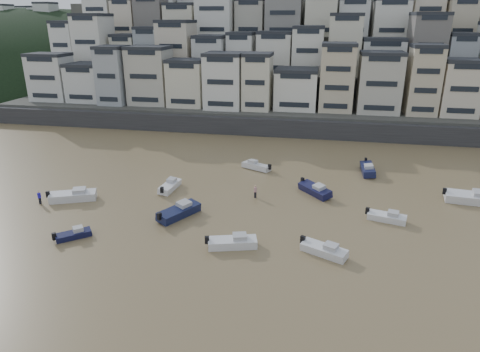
% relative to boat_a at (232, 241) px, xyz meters
% --- Properties ---
extents(sea_strip, '(340.00, 340.00, 0.00)m').
position_rel_boat_a_xyz_m(sea_strip, '(-119.04, 125.44, -0.75)').
color(sea_strip, '#495D68').
rests_on(sea_strip, ground).
extents(harbor_wall, '(140.00, 3.00, 3.50)m').
position_rel_boat_a_xyz_m(harbor_wall, '(0.96, 45.44, 0.99)').
color(harbor_wall, '#38383A').
rests_on(harbor_wall, ground).
extents(hillside, '(141.04, 66.00, 50.00)m').
position_rel_boat_a_xyz_m(hillside, '(5.70, 85.28, 12.25)').
color(hillside, '#4C4C47').
rests_on(hillside, ground).
extents(headland, '(216.00, 135.00, 53.33)m').
position_rel_boat_a_xyz_m(headland, '(-104.04, 115.44, -0.74)').
color(headland, black).
rests_on(headland, ground).
extents(boat_a, '(5.83, 3.26, 1.51)m').
position_rel_boat_a_xyz_m(boat_a, '(0.00, 0.00, 0.00)').
color(boat_a, silver).
rests_on(boat_a, ground).
extents(boat_b, '(5.37, 3.71, 1.40)m').
position_rel_boat_a_xyz_m(boat_b, '(9.34, 0.32, -0.06)').
color(boat_b, silver).
rests_on(boat_b, ground).
extents(boat_c, '(4.80, 6.47, 1.71)m').
position_rel_boat_a_xyz_m(boat_c, '(-7.80, 5.88, 0.10)').
color(boat_c, '#141B40').
rests_on(boat_c, ground).
extents(boat_d, '(4.99, 2.67, 1.30)m').
position_rel_boat_a_xyz_m(boat_d, '(16.46, 9.46, -0.11)').
color(boat_d, silver).
rests_on(boat_d, ground).
extents(boat_e, '(5.21, 5.56, 1.57)m').
position_rel_boat_a_xyz_m(boat_e, '(7.92, 16.03, 0.03)').
color(boat_e, '#12133A').
rests_on(boat_e, ground).
extents(boat_f, '(2.09, 5.27, 1.41)m').
position_rel_boat_a_xyz_m(boat_f, '(-11.80, 13.77, -0.05)').
color(boat_f, white).
rests_on(boat_f, ground).
extents(boat_g, '(7.05, 2.97, 1.87)m').
position_rel_boat_a_xyz_m(boat_g, '(27.68, 16.85, 0.18)').
color(boat_g, silver).
rests_on(boat_g, ground).
extents(boat_h, '(5.38, 3.69, 1.40)m').
position_rel_boat_a_xyz_m(boat_h, '(-1.40, 24.50, -0.05)').
color(boat_h, silver).
rests_on(boat_h, ground).
extents(boat_i, '(2.21, 6.16, 1.66)m').
position_rel_boat_a_xyz_m(boat_i, '(15.59, 26.11, 0.07)').
color(boat_i, '#14193F').
rests_on(boat_i, ground).
extents(boat_j, '(3.90, 3.62, 1.10)m').
position_rel_boat_a_xyz_m(boat_j, '(-17.27, -1.42, -0.21)').
color(boat_j, '#12153A').
rests_on(boat_j, ground).
extents(boat_k, '(6.64, 4.35, 1.73)m').
position_rel_boat_a_xyz_m(boat_k, '(-22.88, 7.81, 0.11)').
color(boat_k, silver).
rests_on(boat_k, ground).
extents(person_blue, '(0.44, 0.44, 1.74)m').
position_rel_boat_a_xyz_m(person_blue, '(-26.48, 6.04, 0.11)').
color(person_blue, '#2118B5').
rests_on(person_blue, ground).
extents(person_pink, '(0.44, 0.44, 1.74)m').
position_rel_boat_a_xyz_m(person_pink, '(0.24, 13.32, 0.11)').
color(person_pink, '#C0888D').
rests_on(person_pink, ground).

